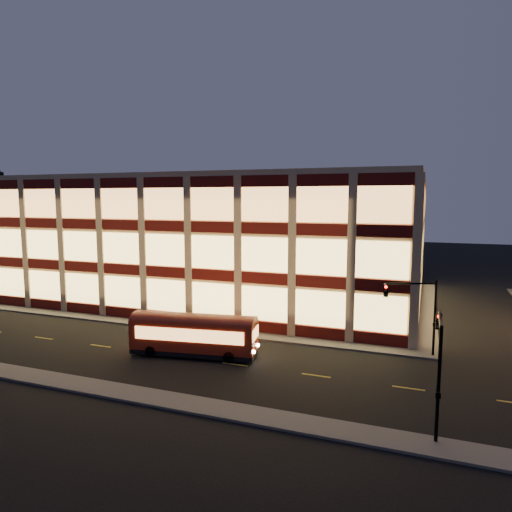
% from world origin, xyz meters
% --- Properties ---
extents(ground, '(200.00, 200.00, 0.00)m').
position_xyz_m(ground, '(0.00, 0.00, 0.00)').
color(ground, black).
rests_on(ground, ground).
extents(sidewalk_office_south, '(54.00, 2.00, 0.15)m').
position_xyz_m(sidewalk_office_south, '(-3.00, 1.00, 0.07)').
color(sidewalk_office_south, '#514F4C').
rests_on(sidewalk_office_south, ground).
extents(sidewalk_office_east, '(2.00, 30.00, 0.15)m').
position_xyz_m(sidewalk_office_east, '(23.00, 17.00, 0.07)').
color(sidewalk_office_east, '#514F4C').
rests_on(sidewalk_office_east, ground).
extents(sidewalk_near, '(100.00, 2.00, 0.15)m').
position_xyz_m(sidewalk_near, '(0.00, -13.00, 0.07)').
color(sidewalk_near, '#514F4C').
rests_on(sidewalk_near, ground).
extents(office_building, '(50.45, 30.45, 14.50)m').
position_xyz_m(office_building, '(-2.91, 16.91, 7.25)').
color(office_building, tan).
rests_on(office_building, ground).
extents(traffic_signal_far, '(3.79, 1.87, 6.00)m').
position_xyz_m(traffic_signal_far, '(22.21, 0.24, 4.11)').
color(traffic_signal_far, black).
rests_on(traffic_signal_far, ground).
extents(traffic_signal_near, '(0.32, 4.45, 6.00)m').
position_xyz_m(traffic_signal_near, '(23.50, -11.03, 4.13)').
color(traffic_signal_near, black).
rests_on(traffic_signal_near, ground).
extents(trolley_bus, '(9.90, 3.84, 3.27)m').
position_xyz_m(trolley_bus, '(6.23, -5.24, 1.81)').
color(trolley_bus, '#971C08').
rests_on(trolley_bus, ground).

